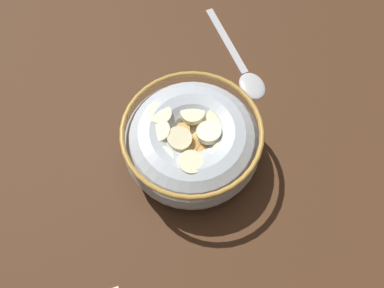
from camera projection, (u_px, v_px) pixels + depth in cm
name	position (u px, v px, depth cm)	size (l,w,h in cm)	color
ground_plane	(192.00, 158.00, 55.36)	(121.40, 121.40, 2.00)	#472B19
cereal_bowl	(192.00, 142.00, 51.30)	(16.08, 16.08, 6.65)	#B2BCC6
spoon	(245.00, 71.00, 59.60)	(15.99, 8.80, 0.80)	#B7B7BC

